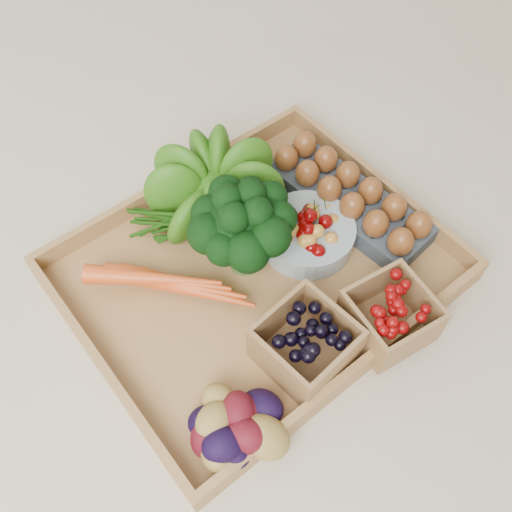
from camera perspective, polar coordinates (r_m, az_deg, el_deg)
ground at (r=0.91m, az=0.00°, el=-2.12°), size 4.00×4.00×0.00m
tray at (r=0.90m, az=0.00°, el=-1.87°), size 0.55×0.45×0.01m
carrots at (r=0.86m, az=-8.74°, el=-2.63°), size 0.21×0.15×0.05m
lettuce at (r=0.91m, az=-4.13°, el=7.35°), size 0.15×0.15×0.15m
broccoli at (r=0.85m, az=-1.25°, el=1.46°), size 0.15×0.15×0.12m
cherry_bowl at (r=0.91m, az=5.18°, el=2.18°), size 0.15×0.15×0.04m
egg_carton at (r=0.97m, az=9.12°, el=5.35°), size 0.13×0.30×0.03m
potatoes at (r=0.75m, az=-2.58°, el=-16.74°), size 0.15×0.15×0.08m
punnet_blackberry at (r=0.79m, az=5.00°, el=-8.74°), size 0.13×0.13×0.08m
punnet_raspberry at (r=0.83m, az=13.23°, el=-5.82°), size 0.12×0.12×0.07m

